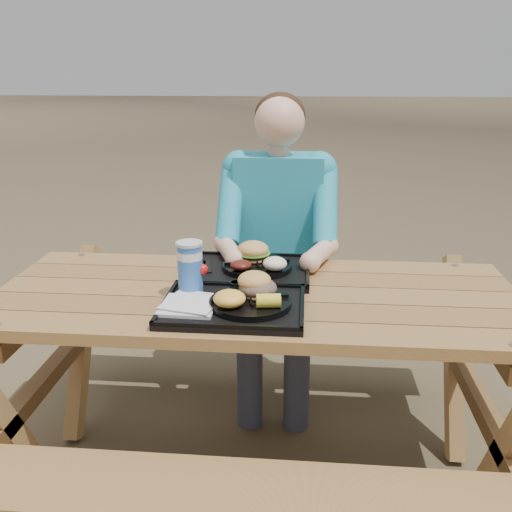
{
  "coord_description": "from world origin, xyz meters",
  "views": [
    {
      "loc": [
        0.16,
        -1.82,
        1.49
      ],
      "look_at": [
        0.0,
        0.0,
        0.88
      ],
      "focal_mm": 40.0,
      "sensor_mm": 36.0,
      "label": 1
    }
  ],
  "objects": [
    {
      "name": "sandwich",
      "position": [
        0.02,
        -0.13,
        0.85
      ],
      "size": [
        0.11,
        0.11,
        0.12
      ],
      "primitive_type": null,
      "color": "#D2964A",
      "rests_on": "plate_near"
    },
    {
      "name": "picnic_table",
      "position": [
        0.0,
        0.0,
        0.38
      ],
      "size": [
        1.8,
        1.49,
        0.75
      ],
      "primitive_type": null,
      "color": "#999999",
      "rests_on": "ground"
    },
    {
      "name": "plate_far",
      "position": [
        -0.01,
        0.18,
        0.78
      ],
      "size": [
        0.26,
        0.26,
        0.02
      ],
      "primitive_type": "cylinder",
      "color": "black",
      "rests_on": "tray_far"
    },
    {
      "name": "condiment_mustard",
      "position": [
        0.01,
        -0.04,
        0.78
      ],
      "size": [
        0.05,
        0.05,
        0.03
      ],
      "primitive_type": "cylinder",
      "color": "yellow",
      "rests_on": "tray_near"
    },
    {
      "name": "corn_cob",
      "position": [
        0.06,
        -0.22,
        0.81
      ],
      "size": [
        0.08,
        0.08,
        0.04
      ],
      "primitive_type": null,
      "rotation": [
        0.0,
        0.0,
        0.14
      ],
      "color": "yellow",
      "rests_on": "plate_near"
    },
    {
      "name": "plate_near",
      "position": [
        -0.0,
        -0.17,
        0.78
      ],
      "size": [
        0.26,
        0.26,
        0.02
      ],
      "primitive_type": "cylinder",
      "color": "black",
      "rests_on": "tray_near"
    },
    {
      "name": "tray_near",
      "position": [
        -0.06,
        -0.16,
        0.76
      ],
      "size": [
        0.45,
        0.35,
        0.02
      ],
      "primitive_type": "cube",
      "color": "black",
      "rests_on": "picnic_table"
    },
    {
      "name": "tray_far",
      "position": [
        -0.04,
        0.17,
        0.76
      ],
      "size": [
        0.45,
        0.35,
        0.02
      ],
      "primitive_type": "cube",
      "color": "black",
      "rests_on": "picnic_table"
    },
    {
      "name": "baked_beans",
      "position": [
        -0.06,
        0.11,
        0.81
      ],
      "size": [
        0.08,
        0.08,
        0.04
      ],
      "primitive_type": "ellipsoid",
      "color": "#561811",
      "rests_on": "plate_far"
    },
    {
      "name": "cutlery_far",
      "position": [
        -0.2,
        0.18,
        0.77
      ],
      "size": [
        0.06,
        0.14,
        0.01
      ],
      "primitive_type": "cube",
      "rotation": [
        0.0,
        0.0,
        0.24
      ],
      "color": "black",
      "rests_on": "tray_far"
    },
    {
      "name": "mac_cheese",
      "position": [
        -0.06,
        -0.22,
        0.81
      ],
      "size": [
        0.1,
        0.1,
        0.05
      ],
      "primitive_type": "ellipsoid",
      "color": "#FFBF43",
      "rests_on": "plate_near"
    },
    {
      "name": "condiment_bbq",
      "position": [
        -0.06,
        -0.04,
        0.78
      ],
      "size": [
        0.05,
        0.05,
        0.03
      ],
      "primitive_type": "cylinder",
      "color": "#330905",
      "rests_on": "tray_near"
    },
    {
      "name": "soda_cup",
      "position": [
        -0.21,
        -0.07,
        0.85
      ],
      "size": [
        0.08,
        0.08,
        0.17
      ],
      "primitive_type": "cylinder",
      "color": "#164DA9",
      "rests_on": "tray_near"
    },
    {
      "name": "burger",
      "position": [
        -0.03,
        0.23,
        0.84
      ],
      "size": [
        0.12,
        0.12,
        0.11
      ],
      "primitive_type": null,
      "color": "#DB9B4D",
      "rests_on": "plate_far"
    },
    {
      "name": "napkin_stack",
      "position": [
        -0.19,
        -0.2,
        0.78
      ],
      "size": [
        0.18,
        0.18,
        0.02
      ],
      "primitive_type": "cube",
      "rotation": [
        0.0,
        0.0,
        -0.03
      ],
      "color": "silver",
      "rests_on": "tray_near"
    },
    {
      "name": "ground",
      "position": [
        0.0,
        0.0,
        0.0
      ],
      "size": [
        60.0,
        60.0,
        0.0
      ],
      "primitive_type": "plane",
      "color": "#999999",
      "rests_on": "ground"
    },
    {
      "name": "potato_salad",
      "position": [
        0.06,
        0.12,
        0.81
      ],
      "size": [
        0.09,
        0.09,
        0.05
      ],
      "primitive_type": "ellipsoid",
      "color": "white",
      "rests_on": "plate_far"
    },
    {
      "name": "diner",
      "position": [
        0.04,
        0.62,
        0.64
      ],
      "size": [
        0.48,
        0.84,
        1.28
      ],
      "primitive_type": null,
      "color": "teal",
      "rests_on": "ground"
    }
  ]
}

